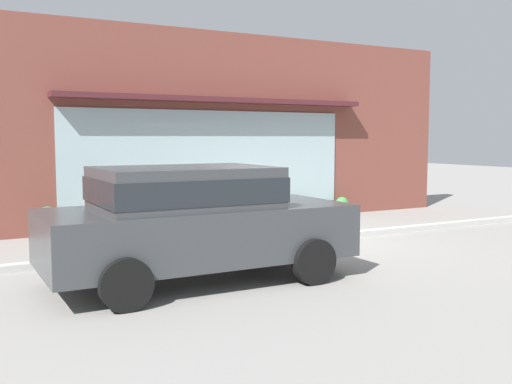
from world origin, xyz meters
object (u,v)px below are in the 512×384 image
fire_hydrant (244,215)px  potted_plant_low_front (207,214)px  potted_plant_near_hydrant (305,208)px  potted_plant_doorstep (268,209)px  parked_car_dark_gray (194,217)px  potted_plant_window_center (48,221)px  pedestrian_with_handbag (208,195)px  potted_plant_window_left (342,206)px  potted_plant_trailing_edge (120,219)px

fire_hydrant → potted_plant_low_front: bearing=99.7°
potted_plant_near_hydrant → potted_plant_doorstep: (-1.09, 0.02, 0.03)m
parked_car_dark_gray → potted_plant_window_center: parked_car_dark_gray is taller
fire_hydrant → pedestrian_with_handbag: bearing=158.8°
parked_car_dark_gray → potted_plant_doorstep: (4.09, 4.92, -0.66)m
parked_car_dark_gray → potted_plant_low_front: size_ratio=7.04×
potted_plant_low_front → potted_plant_window_center: potted_plant_window_center is taller
fire_hydrant → pedestrian_with_handbag: (-0.72, 0.28, 0.44)m
pedestrian_with_handbag → potted_plant_window_center: size_ratio=2.14×
potted_plant_window_left → pedestrian_with_handbag: bearing=-164.4°
pedestrian_with_handbag → potted_plant_low_front: 1.36m
potted_plant_window_center → potted_plant_window_left: potted_plant_window_center is taller
potted_plant_window_left → potted_plant_trailing_edge: bearing=-176.1°
potted_plant_trailing_edge → potted_plant_doorstep: potted_plant_trailing_edge is taller
pedestrian_with_handbag → potted_plant_window_center: pedestrian_with_handbag is taller
potted_plant_window_left → potted_plant_doorstep: bearing=179.5°
pedestrian_with_handbag → potted_plant_low_front: pedestrian_with_handbag is taller
potted_plant_doorstep → potted_plant_near_hydrant: bearing=-1.0°
parked_car_dark_gray → potted_plant_window_center: (-1.31, 4.58, -0.54)m
potted_plant_low_front → potted_plant_window_left: size_ratio=1.24×
pedestrian_with_handbag → potted_plant_low_front: (0.48, 1.14, -0.57)m
fire_hydrant → potted_plant_doorstep: size_ratio=1.64×
potted_plant_near_hydrant → potted_plant_window_center: size_ratio=0.72×
potted_plant_trailing_edge → potted_plant_window_left: size_ratio=1.56×
potted_plant_near_hydrant → potted_plant_trailing_edge: potted_plant_trailing_edge is taller
fire_hydrant → potted_plant_doorstep: 2.19m
potted_plant_window_left → potted_plant_window_center: bearing=-177.6°
pedestrian_with_handbag → potted_plant_trailing_edge: bearing=165.3°
potted_plant_trailing_edge → potted_plant_window_center: (-1.47, 0.10, 0.04)m
potted_plant_doorstep → parked_car_dark_gray: bearing=-129.7°
potted_plant_window_center → potted_plant_trailing_edge: bearing=-3.9°
fire_hydrant → potted_plant_trailing_edge: 2.67m
pedestrian_with_handbag → potted_plant_doorstep: pedestrian_with_handbag is taller
potted_plant_near_hydrant → potted_plant_doorstep: bearing=179.0°
pedestrian_with_handbag → potted_plant_window_left: 4.75m
pedestrian_with_handbag → parked_car_dark_gray: parked_car_dark_gray is taller
potted_plant_low_front → potted_plant_near_hydrant: size_ratio=1.22×
potted_plant_low_front → potted_plant_near_hydrant: bearing=2.7°
parked_car_dark_gray → potted_plant_window_center: 4.80m
fire_hydrant → potted_plant_window_center: size_ratio=1.24×
fire_hydrant → parked_car_dark_gray: bearing=-127.4°
fire_hydrant → potted_plant_window_center: bearing=162.5°
fire_hydrant → potted_plant_window_left: fire_hydrant is taller
potted_plant_doorstep → potted_plant_window_center: bearing=-176.4°
potted_plant_window_center → potted_plant_window_left: 7.71m
potted_plant_trailing_edge → parked_car_dark_gray: bearing=-91.9°
pedestrian_with_handbag → parked_car_dark_gray: 4.08m
pedestrian_with_handbag → potted_plant_near_hydrant: pedestrian_with_handbag is taller
potted_plant_low_front → potted_plant_near_hydrant: 2.86m
potted_plant_near_hydrant → potted_plant_trailing_edge: size_ratio=0.65×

